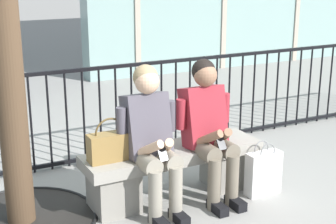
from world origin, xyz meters
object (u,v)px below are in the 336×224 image
object	(u,v)px
handbag_on_bench	(110,146)
shopping_bag	(263,173)
stone_bench	(173,167)
seated_person_companion	(208,126)
seated_person_with_phone	(151,135)

from	to	relation	value
handbag_on_bench	shopping_bag	size ratio (longest dim) A/B	0.74
stone_bench	seated_person_companion	xyz separation A→B (m)	(0.27, -0.13, 0.38)
shopping_bag	seated_person_with_phone	bearing A→B (deg)	168.76
stone_bench	shopping_bag	bearing A→B (deg)	-24.16
seated_person_with_phone	shopping_bag	world-z (taller)	seated_person_with_phone
stone_bench	shopping_bag	distance (m)	0.80
seated_person_companion	shopping_bag	xyz separation A→B (m)	(0.46, -0.20, -0.45)
seated_person_companion	shopping_bag	bearing A→B (deg)	-23.42
stone_bench	shopping_bag	world-z (taller)	shopping_bag
seated_person_companion	handbag_on_bench	xyz separation A→B (m)	(-0.85, 0.12, -0.08)
stone_bench	seated_person_with_phone	distance (m)	0.48
seated_person_with_phone	stone_bench	bearing A→B (deg)	25.41
seated_person_companion	handbag_on_bench	bearing A→B (deg)	172.06
stone_bench	shopping_bag	xyz separation A→B (m)	(0.73, -0.33, -0.07)
seated_person_companion	shopping_bag	size ratio (longest dim) A/B	2.47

